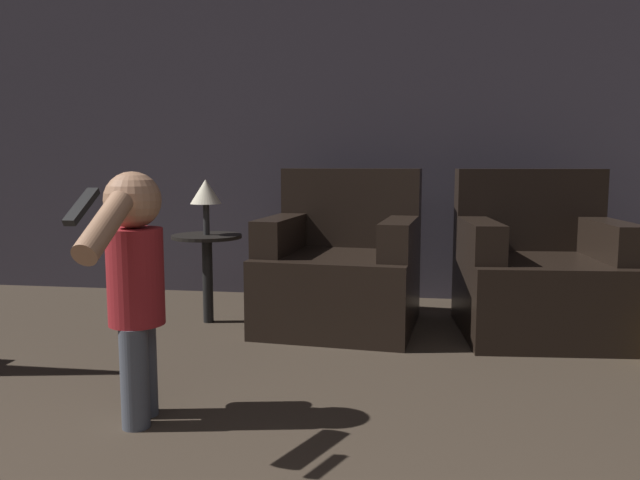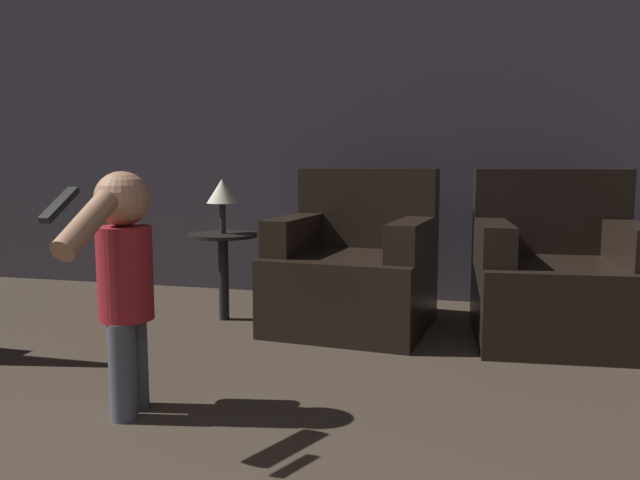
{
  "view_description": "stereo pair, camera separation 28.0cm",
  "coord_description": "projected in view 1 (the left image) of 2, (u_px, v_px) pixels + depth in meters",
  "views": [
    {
      "loc": [
        0.33,
        0.19,
        0.93
      ],
      "look_at": [
        -0.08,
        2.93,
        0.59
      ],
      "focal_mm": 35.0,
      "sensor_mm": 36.0,
      "label": 1
    },
    {
      "loc": [
        0.6,
        0.24,
        0.93
      ],
      "look_at": [
        -0.08,
        2.93,
        0.59
      ],
      "focal_mm": 35.0,
      "sensor_mm": 36.0,
      "label": 2
    }
  ],
  "objects": [
    {
      "name": "wall_back",
      "position": [
        365.0,
        108.0,
        4.24
      ],
      "size": [
        8.4,
        0.05,
        2.6
      ],
      "color": "#3D3842",
      "rests_on": "ground_plane"
    },
    {
      "name": "armchair_left",
      "position": [
        341.0,
        271.0,
        3.57
      ],
      "size": [
        0.91,
        0.89,
        0.9
      ],
      "rotation": [
        0.0,
        0.0,
        -0.1
      ],
      "color": "black",
      "rests_on": "ground_plane"
    },
    {
      "name": "armchair_right",
      "position": [
        539.0,
        276.0,
        3.41
      ],
      "size": [
        0.9,
        0.88,
        0.9
      ],
      "rotation": [
        0.0,
        0.0,
        0.08
      ],
      "color": "black",
      "rests_on": "ground_plane"
    },
    {
      "name": "person_toddler",
      "position": [
        134.0,
        277.0,
        2.19
      ],
      "size": [
        0.2,
        0.61,
        0.9
      ],
      "rotation": [
        0.0,
        0.0,
        1.72
      ],
      "color": "#474C56",
      "rests_on": "ground_plane"
    },
    {
      "name": "side_table",
      "position": [
        207.0,
        252.0,
        3.62
      ],
      "size": [
        0.4,
        0.4,
        0.52
      ],
      "color": "black",
      "rests_on": "ground_plane"
    },
    {
      "name": "lamp",
      "position": [
        206.0,
        193.0,
        3.57
      ],
      "size": [
        0.18,
        0.18,
        0.32
      ],
      "color": "#262626",
      "rests_on": "side_table"
    }
  ]
}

